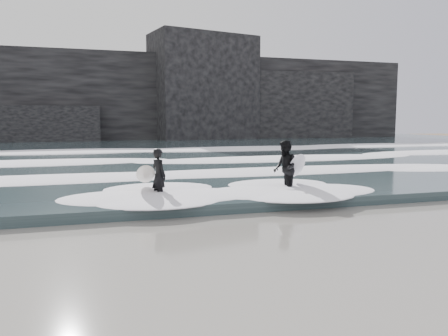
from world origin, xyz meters
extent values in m
plane|color=olive|center=(0.00, 0.00, 0.00)|extent=(120.00, 120.00, 0.00)
cube|color=#2C3D40|center=(0.00, 29.00, 0.15)|extent=(90.00, 52.00, 0.30)
cube|color=black|center=(0.00, 46.00, 5.00)|extent=(70.00, 9.00, 10.00)
ellipsoid|color=white|center=(0.00, 9.00, 0.40)|extent=(60.00, 3.20, 0.20)
ellipsoid|color=white|center=(0.00, 16.00, 0.42)|extent=(60.00, 4.00, 0.24)
ellipsoid|color=white|center=(0.00, 25.00, 0.45)|extent=(60.00, 4.80, 0.30)
imported|color=black|center=(-1.87, 5.44, 0.83)|extent=(0.60, 0.71, 1.65)
ellipsoid|color=silver|center=(-2.27, 5.49, 0.86)|extent=(0.77, 2.10, 0.88)
imported|color=black|center=(2.24, 5.20, 0.93)|extent=(0.85, 1.01, 1.87)
ellipsoid|color=white|center=(2.66, 5.20, 1.00)|extent=(0.95, 1.73, 1.01)
camera|label=1|loc=(-3.79, -7.88, 2.51)|focal=35.00mm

